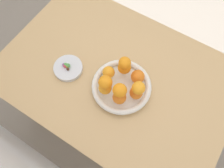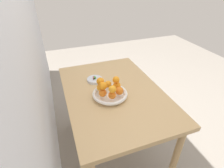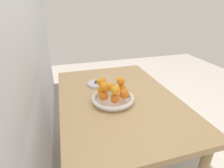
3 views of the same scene
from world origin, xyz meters
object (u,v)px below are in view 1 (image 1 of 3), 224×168
Objects in this scene: dining_table at (116,82)px; candy_dish at (68,68)px; orange_0 at (105,88)px; orange_9 at (125,63)px; fruit_bowl at (121,86)px; candy_ball_1 at (65,66)px; orange_4 at (124,67)px; orange_5 at (109,72)px; orange_6 at (105,82)px; candy_ball_4 at (66,65)px; orange_1 at (119,97)px; orange_3 at (138,77)px; orange_7 at (139,88)px; candy_ball_2 at (68,69)px; orange_8 at (120,90)px; candy_ball_6 at (64,65)px; orange_2 at (136,93)px; candy_ball_5 at (67,66)px; candy_ball_0 at (68,66)px; candy_ball_3 at (68,66)px.

dining_table is 0.25m from candy_dish.
orange_0 is 1.08× the size of orange_9.
fruit_bowl is 14.58× the size of candy_ball_1.
orange_5 is (0.05, 0.06, -0.00)m from orange_4.
orange_6 is 2.83× the size of candy_ball_4.
orange_1 is 0.96× the size of orange_3.
candy_dish is at bearing -2.90° from orange_0.
orange_4 is at bearing -35.22° from orange_7.
orange_6 reaches higher than fruit_bowl.
dining_table is at bearing -150.24° from candy_ball_2.
orange_8 reaches higher than candy_dish.
candy_ball_6 is (0.01, 0.00, -0.00)m from candy_ball_4.
candy_ball_4 reaches higher than candy_ball_6.
orange_1 is at bearing 123.76° from orange_8.
orange_3 is at bearing -126.90° from orange_6.
orange_0 is 0.06m from orange_6.
orange_3 reaches higher than orange_2.
dining_table is 69.38× the size of candy_ball_5.
orange_9 is at bearing -136.32° from orange_5.
orange_7 is at bearing 172.93° from orange_5.
candy_ball_1 is at bearing 24.19° from orange_9.
orange_6 is 1.05× the size of orange_7.
orange_6 is (-0.01, 0.11, 0.21)m from dining_table.
candy_ball_6 is at bearing 24.95° from orange_4.
orange_6 is 0.12m from orange_9.
orange_0 is 3.01× the size of candy_ball_0.
orange_6 reaches higher than orange_5.
orange_7 is 1.04× the size of orange_9.
dining_table is 0.26m from orange_7.
orange_3 is 3.92× the size of candy_ball_6.
orange_9 reaches higher than candy_ball_1.
candy_ball_3 is at bearing 10.05° from fruit_bowl.
orange_1 is at bearing 81.93° from orange_3.
orange_2 is at bearing 145.96° from orange_9.
candy_ball_0 is 1.34× the size of candy_ball_2.
orange_1 is at bearing 177.86° from candy_ball_1.
orange_2 is 1.03× the size of orange_5.
candy_dish is 6.66× the size of candy_ball_4.
orange_9 is at bearing -67.38° from orange_1.
fruit_bowl is at bearing 139.12° from dining_table.
orange_7 is 0.36m from candy_ball_5.
orange_0 is 0.22m from candy_ball_3.
orange_1 is 3.69× the size of candy_ball_5.
candy_ball_3 is (0.22, -0.01, -0.09)m from orange_6.
orange_6 reaches higher than orange_2.
candy_ball_6 is at bearing -15.49° from candy_ball_2.
orange_0 is 1.05× the size of orange_5.
orange_1 is 1.10× the size of orange_9.
candy_ball_2 reaches higher than dining_table.
orange_5 is 1.03× the size of orange_9.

